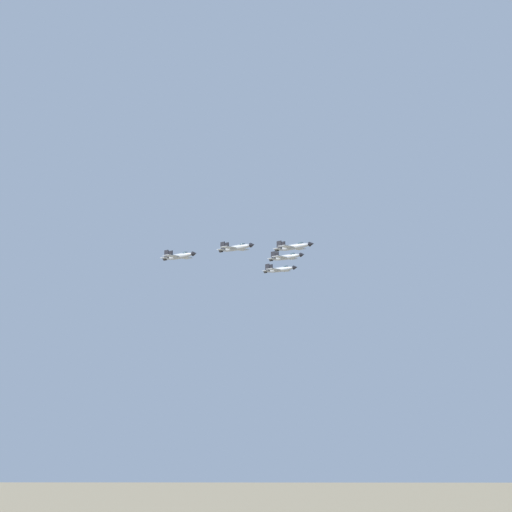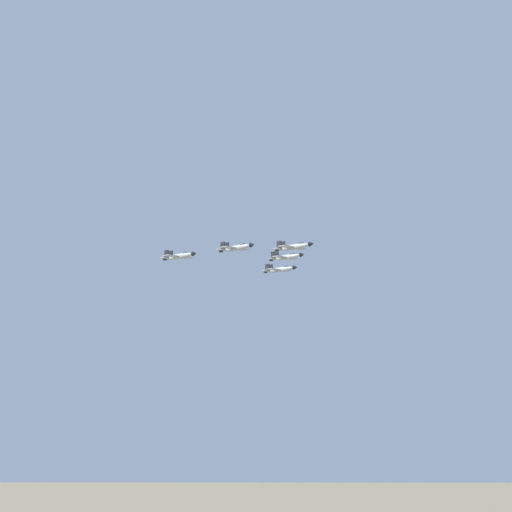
{
  "view_description": "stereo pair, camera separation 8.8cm",
  "coord_description": "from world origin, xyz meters",
  "px_view_note": "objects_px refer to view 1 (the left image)",
  "views": [
    {
      "loc": [
        -158.67,
        26.48,
        120.08
      ],
      "look_at": [
        36.29,
        27.13,
        151.99
      ],
      "focal_mm": 48.19,
      "sensor_mm": 36.0,
      "label": 1
    },
    {
      "loc": [
        -158.67,
        26.39,
        120.08
      ],
      "look_at": [
        36.29,
        27.13,
        151.99
      ],
      "focal_mm": 48.19,
      "sensor_mm": 36.0,
      "label": 2
    }
  ],
  "objects_px": {
    "jet_right_wingman": "(236,248)",
    "jet_left_outer": "(280,269)",
    "jet_left_wingman": "(286,257)",
    "jet_lead": "(294,247)",
    "jet_right_outer": "(179,256)"
  },
  "relations": [
    {
      "from": "jet_left_outer",
      "to": "jet_left_wingman",
      "type": "bearing_deg",
      "value": -39.85
    },
    {
      "from": "jet_left_wingman",
      "to": "jet_lead",
      "type": "bearing_deg",
      "value": -39.4
    },
    {
      "from": "jet_right_wingman",
      "to": "jet_left_outer",
      "type": "xyz_separation_m",
      "value": [
        30.34,
        -13.0,
        -1.69
      ]
    },
    {
      "from": "jet_lead",
      "to": "jet_right_wingman",
      "type": "xyz_separation_m",
      "value": [
        1.17,
        15.78,
        -0.03
      ]
    },
    {
      "from": "jet_lead",
      "to": "jet_left_outer",
      "type": "relative_size",
      "value": 0.99
    },
    {
      "from": "jet_left_wingman",
      "to": "jet_right_wingman",
      "type": "bearing_deg",
      "value": -89.04
    },
    {
      "from": "jet_right_wingman",
      "to": "jet_left_wingman",
      "type": "bearing_deg",
      "value": 90.92
    },
    {
      "from": "jet_lead",
      "to": "jet_right_wingman",
      "type": "height_order",
      "value": "jet_lead"
    },
    {
      "from": "jet_left_wingman",
      "to": "jet_right_outer",
      "type": "height_order",
      "value": "jet_left_wingman"
    },
    {
      "from": "jet_left_outer",
      "to": "jet_right_outer",
      "type": "height_order",
      "value": "jet_left_outer"
    },
    {
      "from": "jet_lead",
      "to": "jet_right_wingman",
      "type": "distance_m",
      "value": 15.82
    },
    {
      "from": "jet_right_outer",
      "to": "jet_right_wingman",
      "type": "bearing_deg",
      "value": 40.08
    },
    {
      "from": "jet_left_outer",
      "to": "jet_right_outer",
      "type": "relative_size",
      "value": 1.01
    },
    {
      "from": "jet_lead",
      "to": "jet_left_outer",
      "type": "bearing_deg",
      "value": 140.78
    },
    {
      "from": "jet_right_wingman",
      "to": "jet_left_outer",
      "type": "bearing_deg",
      "value": 112.33
    }
  ]
}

